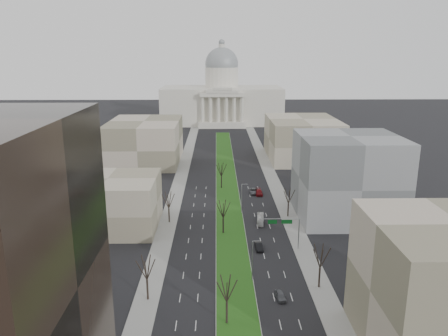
{
  "coord_description": "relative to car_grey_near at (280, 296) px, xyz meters",
  "views": [
    {
      "loc": [
        -3.67,
        -27.9,
        46.76
      ],
      "look_at": [
        -1.35,
        105.4,
        11.3
      ],
      "focal_mm": 35.0,
      "sensor_mm": 36.0,
      "label": 1
    }
  ],
  "objects": [
    {
      "name": "streetlamp_median_c",
      "position": [
        -4.93,
        47.13,
        4.11
      ],
      "size": [
        1.9,
        0.2,
        9.16
      ],
      "color": "gray",
      "rests_on": "ground"
    },
    {
      "name": "tree_median_a",
      "position": [
        -10.69,
        -7.87,
        6.3
      ],
      "size": [
        5.4,
        5.4,
        9.72
      ],
      "color": "black",
      "rests_on": "ground"
    },
    {
      "name": "car_grey_far",
      "position": [
        0.2,
        66.19,
        0.09
      ],
      "size": [
        3.06,
        5.86,
        1.58
      ],
      "primitive_type": "imported",
      "rotation": [
        0.0,
        0.0,
        -0.08
      ],
      "color": "#505258",
      "rests_on": "ground"
    },
    {
      "name": "tree_left_far",
      "position": [
        -25.89,
        40.13,
        6.14
      ],
      "size": [
        5.28,
        5.28,
        9.5
      ],
      "color": "black",
      "rests_on": "ground"
    },
    {
      "name": "mast_arm_signs",
      "position": [
        4.8,
        22.16,
        5.41
      ],
      "size": [
        9.12,
        0.24,
        8.09
      ],
      "color": "gray",
      "rests_on": "ground"
    },
    {
      "name": "sidewalk_right",
      "position": [
        8.81,
        47.13,
        -0.63
      ],
      "size": [
        5.0,
        330.0,
        0.15
      ],
      "primitive_type": "cube",
      "color": "gray",
      "rests_on": "ground"
    },
    {
      "name": "tree_left_mid",
      "position": [
        -25.89,
        0.13,
        6.3
      ],
      "size": [
        5.4,
        5.4,
        9.72
      ],
      "color": "black",
      "rests_on": "ground"
    },
    {
      "name": "car_black",
      "position": [
        -2.14,
        22.25,
        0.08
      ],
      "size": [
        1.91,
        4.81,
        1.56
      ],
      "primitive_type": "imported",
      "rotation": [
        0.0,
        0.0,
        0.06
      ],
      "color": "black",
      "rests_on": "ground"
    },
    {
      "name": "building_far_left",
      "position": [
        -43.69,
        112.13,
        8.3
      ],
      "size": [
        30.0,
        40.0,
        18.0
      ],
      "primitive_type": "cube",
      "color": "gray",
      "rests_on": "ground"
    },
    {
      "name": "streetlamp_median_b",
      "position": [
        -4.93,
        7.13,
        4.11
      ],
      "size": [
        1.9,
        0.2,
        9.16
      ],
      "color": "gray",
      "rests_on": "ground"
    },
    {
      "name": "car_grey_near",
      "position": [
        0.0,
        0.0,
        0.0
      ],
      "size": [
        2.14,
        4.28,
        1.4
      ],
      "primitive_type": "imported",
      "rotation": [
        0.0,
        0.0,
        0.12
      ],
      "color": "#53555B",
      "rests_on": "ground"
    },
    {
      "name": "building_far_right",
      "position": [
        26.31,
        117.13,
        8.3
      ],
      "size": [
        30.0,
        40.0,
        18.0
      ],
      "primitive_type": "cube",
      "color": "gray",
      "rests_on": "ground"
    },
    {
      "name": "ground",
      "position": [
        -8.69,
        72.13,
        -0.7
      ],
      "size": [
        600.0,
        600.0,
        0.0
      ],
      "primitive_type": "plane",
      "color": "black",
      "rests_on": "ground"
    },
    {
      "name": "building_grey_right",
      "position": [
        25.31,
        44.13,
        11.3
      ],
      "size": [
        28.0,
        26.0,
        24.0
      ],
      "primitive_type": "cube",
      "color": "slate",
      "rests_on": "ground"
    },
    {
      "name": "building_beige_left",
      "position": [
        -41.69,
        37.13,
        6.3
      ],
      "size": [
        26.0,
        22.0,
        14.0
      ],
      "primitive_type": "cube",
      "color": "gray",
      "rests_on": "ground"
    },
    {
      "name": "box_van",
      "position": [
        -0.07,
        39.36,
        0.34
      ],
      "size": [
        2.53,
        7.65,
        2.09
      ],
      "primitive_type": "imported",
      "rotation": [
        0.0,
        0.0,
        -0.1
      ],
      "color": "white",
      "rests_on": "ground"
    },
    {
      "name": "tree_right_mid",
      "position": [
        8.51,
        4.13,
        6.45
      ],
      "size": [
        5.52,
        5.52,
        9.94
      ],
      "color": "black",
      "rests_on": "ground"
    },
    {
      "name": "tree_median_c",
      "position": [
        -10.69,
        72.13,
        6.3
      ],
      "size": [
        5.4,
        5.4,
        9.72
      ],
      "color": "black",
      "rests_on": "ground"
    },
    {
      "name": "median",
      "position": [
        -8.69,
        71.12,
        -0.6
      ],
      "size": [
        8.0,
        222.03,
        0.2
      ],
      "color": "#999993",
      "rests_on": "ground"
    },
    {
      "name": "car_red",
      "position": [
        1.91,
        64.65,
        0.11
      ],
      "size": [
        2.3,
        5.62,
        1.63
      ],
      "primitive_type": "imported",
      "rotation": [
        0.0,
        0.0,
        0.0
      ],
      "color": "maroon",
      "rests_on": "ground"
    },
    {
      "name": "capitol",
      "position": [
        -8.69,
        221.71,
        15.6
      ],
      "size": [
        80.0,
        46.0,
        55.0
      ],
      "color": "beige",
      "rests_on": "ground"
    },
    {
      "name": "sidewalk_left",
      "position": [
        -26.19,
        47.13,
        -0.63
      ],
      "size": [
        5.0,
        330.0,
        0.15
      ],
      "primitive_type": "cube",
      "color": "gray",
      "rests_on": "ground"
    },
    {
      "name": "tree_median_b",
      "position": [
        -10.69,
        32.13,
        6.3
      ],
      "size": [
        5.4,
        5.4,
        9.72
      ],
      "color": "black",
      "rests_on": "ground"
    },
    {
      "name": "tree_right_far",
      "position": [
        8.51,
        44.13,
        5.83
      ],
      "size": [
        5.04,
        5.04,
        9.07
      ],
      "color": "black",
      "rests_on": "ground"
    }
  ]
}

